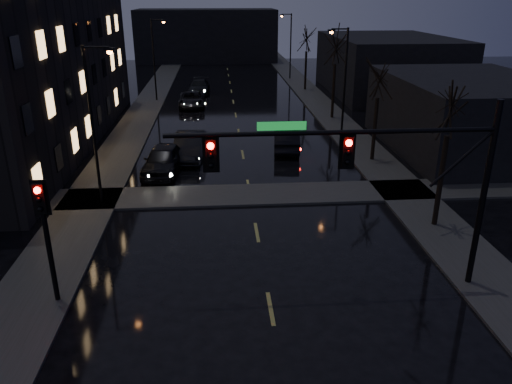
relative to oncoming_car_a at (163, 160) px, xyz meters
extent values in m
cube|color=#2D2D2B|center=(-3.48, 12.41, -0.79)|extent=(3.00, 140.00, 0.12)
cube|color=#2D2D2B|center=(13.52, 12.41, -0.79)|extent=(3.00, 140.00, 0.12)
cube|color=#2D2D2B|center=(5.02, -4.09, -0.79)|extent=(40.00, 3.00, 0.12)
cube|color=black|center=(-11.48, 7.41, 5.15)|extent=(12.00, 30.00, 12.00)
cube|color=black|center=(20.52, 3.41, 1.65)|extent=(10.00, 14.00, 5.00)
cube|color=black|center=(22.02, 25.41, 2.15)|extent=(12.00, 18.00, 6.00)
cube|color=black|center=(2.02, 55.41, 3.15)|extent=(22.00, 10.00, 8.00)
cylinder|color=black|center=(12.62, -13.59, 2.65)|extent=(0.22, 0.22, 7.00)
cylinder|color=black|center=(7.12, -13.59, 5.15)|extent=(11.00, 0.16, 0.16)
cylinder|color=black|center=(11.62, -13.59, 4.15)|extent=(2.05, 0.10, 2.05)
cube|color=#0C591E|center=(5.42, -13.59, 5.40)|extent=(1.60, 0.04, 0.28)
cube|color=black|center=(3.12, -13.59, 4.50)|extent=(0.35, 0.28, 1.05)
sphere|color=#FF0705|center=(3.12, -13.75, 4.83)|extent=(0.22, 0.22, 0.22)
cube|color=black|center=(7.62, -13.59, 4.50)|extent=(0.35, 0.28, 1.05)
sphere|color=#FF0705|center=(7.62, -13.75, 4.83)|extent=(0.22, 0.22, 0.22)
cylinder|color=black|center=(-2.48, -13.59, 1.35)|extent=(0.18, 0.18, 4.40)
cube|color=black|center=(-2.48, -13.59, 3.15)|extent=(0.35, 0.28, 1.05)
sphere|color=#FF0705|center=(-2.48, -13.75, 3.48)|extent=(0.22, 0.22, 0.22)
cylinder|color=black|center=(13.42, -8.59, 1.35)|extent=(0.24, 0.24, 4.40)
cylinder|color=black|center=(13.42, 1.41, 1.21)|extent=(0.24, 0.24, 4.12)
cylinder|color=black|center=(13.42, 13.41, 1.48)|extent=(0.24, 0.24, 4.68)
cylinder|color=black|center=(13.42, 27.41, 1.29)|extent=(0.24, 0.24, 4.29)
cylinder|color=black|center=(-2.78, -4.59, 3.15)|extent=(0.16, 0.16, 8.00)
cylinder|color=black|center=(-2.18, -4.59, 7.05)|extent=(1.20, 0.10, 0.10)
cube|color=black|center=(-1.58, -4.59, 6.95)|extent=(0.50, 0.25, 0.15)
sphere|color=orange|center=(-1.58, -4.59, 6.85)|extent=(0.28, 0.28, 0.28)
cylinder|color=black|center=(-2.78, 22.41, 3.15)|extent=(0.16, 0.16, 8.00)
cylinder|color=black|center=(-2.18, 22.41, 7.05)|extent=(1.20, 0.10, 0.10)
cube|color=black|center=(-1.58, 22.41, 6.95)|extent=(0.50, 0.25, 0.15)
sphere|color=orange|center=(-1.58, 22.41, 6.85)|extent=(0.28, 0.28, 0.28)
cylinder|color=black|center=(12.82, 7.41, 3.15)|extent=(0.16, 0.16, 8.00)
cylinder|color=black|center=(12.22, 7.41, 7.05)|extent=(1.20, 0.10, 0.10)
cube|color=black|center=(11.62, 7.41, 6.95)|extent=(0.50, 0.25, 0.15)
sphere|color=orange|center=(11.62, 7.41, 6.85)|extent=(0.28, 0.28, 0.28)
cylinder|color=black|center=(12.82, 35.41, 3.15)|extent=(0.16, 0.16, 8.00)
cylinder|color=black|center=(12.22, 35.41, 7.05)|extent=(1.20, 0.10, 0.10)
cube|color=black|center=(11.62, 35.41, 6.95)|extent=(0.50, 0.25, 0.15)
sphere|color=orange|center=(11.62, 35.41, 6.85)|extent=(0.28, 0.28, 0.28)
imported|color=black|center=(0.00, 0.00, 0.00)|extent=(2.60, 5.22, 1.71)
imported|color=black|center=(1.46, 2.91, -0.01)|extent=(2.20, 5.25, 1.69)
imported|color=black|center=(0.93, 19.35, -0.13)|extent=(2.45, 5.25, 1.45)
imported|color=black|center=(1.46, 26.30, -0.10)|extent=(2.39, 5.27, 1.50)
imported|color=black|center=(8.12, 4.25, -0.05)|extent=(2.22, 5.04, 1.61)
camera|label=1|loc=(3.36, -29.15, 9.34)|focal=35.00mm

